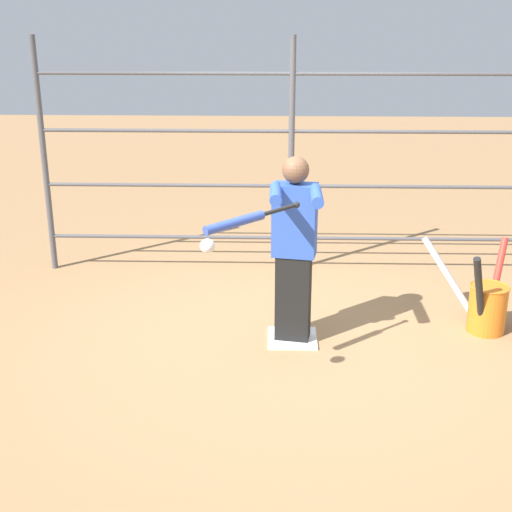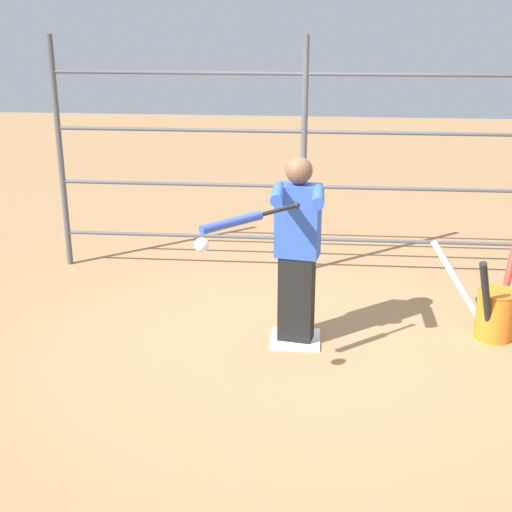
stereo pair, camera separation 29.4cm
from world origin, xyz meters
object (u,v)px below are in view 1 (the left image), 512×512
(batter, at_px, (294,245))
(softball_in_flight, at_px, (207,246))
(baseball_bat_swinging, at_px, (243,220))
(bat_bucket, at_px, (485,304))

(batter, xyz_separation_m, softball_in_flight, (0.58, 1.06, 0.35))
(softball_in_flight, bearing_deg, batter, -118.64)
(baseball_bat_swinging, distance_m, softball_in_flight, 0.42)
(batter, distance_m, bat_bucket, 1.74)
(batter, height_order, baseball_bat_swinging, batter)
(baseball_bat_swinging, distance_m, bat_bucket, 2.42)
(softball_in_flight, bearing_deg, baseball_bat_swinging, -120.22)
(batter, distance_m, softball_in_flight, 1.26)
(baseball_bat_swinging, height_order, softball_in_flight, baseball_bat_swinging)
(batter, bearing_deg, baseball_bat_swinging, 62.18)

